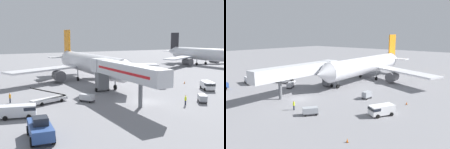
% 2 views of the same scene
% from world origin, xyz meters
% --- Properties ---
extents(ground_plane, '(300.00, 300.00, 0.00)m').
position_xyz_m(ground_plane, '(0.00, 0.00, 0.00)').
color(ground_plane, gray).
extents(airplane_at_gate, '(44.06, 43.96, 13.82)m').
position_xyz_m(airplane_at_gate, '(0.03, 27.07, 4.53)').
color(airplane_at_gate, silver).
rests_on(airplane_at_gate, ground).
extents(jet_bridge, '(3.45, 23.70, 7.10)m').
position_xyz_m(jet_bridge, '(-2.95, 3.74, 5.37)').
color(jet_bridge, silver).
rests_on(jet_bridge, ground).
extents(pushback_tug, '(3.16, 6.28, 2.76)m').
position_xyz_m(pushback_tug, '(-21.14, -9.65, 1.28)').
color(pushback_tug, '#2D4C8E').
rests_on(pushback_tug, ground).
extents(belt_loader_truck, '(6.99, 3.77, 3.21)m').
position_xyz_m(belt_loader_truck, '(-15.83, 7.22, 0.77)').
color(belt_loader_truck, white).
rests_on(belt_loader_truck, ground).
extents(service_van_rear_right, '(3.81, 4.90, 1.86)m').
position_xyz_m(service_van_rear_right, '(18.54, 2.89, 1.07)').
color(service_van_rear_right, white).
rests_on(service_van_rear_right, ground).
extents(service_van_near_left, '(5.56, 3.15, 1.90)m').
position_xyz_m(service_van_near_left, '(-22.09, 0.28, 1.10)').
color(service_van_near_left, silver).
rests_on(service_van_near_left, ground).
extents(baggage_cart_near_center, '(1.40, 2.22, 1.60)m').
position_xyz_m(baggage_cart_near_center, '(11.19, 9.71, 0.88)').
color(baggage_cart_near_center, '#38383D').
rests_on(baggage_cart_near_center, ground).
extents(baggage_cart_far_right, '(2.49, 2.91, 1.41)m').
position_xyz_m(baggage_cart_far_right, '(-9.52, 4.76, 0.79)').
color(baggage_cart_far_right, '#38383D').
rests_on(baggage_cart_far_right, ground).
extents(baggage_cart_mid_center, '(2.57, 2.91, 1.39)m').
position_xyz_m(baggage_cart_mid_center, '(9.00, -5.02, 0.77)').
color(baggage_cart_mid_center, '#38383D').
rests_on(baggage_cart_mid_center, ground).
extents(ground_crew_worker_foreground, '(0.46, 0.46, 1.80)m').
position_xyz_m(ground_crew_worker_foreground, '(-22.10, 10.35, 0.95)').
color(ground_crew_worker_foreground, '#1E2333').
rests_on(ground_crew_worker_foreground, ground).
extents(ground_crew_worker_midground, '(0.45, 0.45, 1.79)m').
position_xyz_m(ground_crew_worker_midground, '(4.77, -5.30, 0.95)').
color(ground_crew_worker_midground, '#1E2333').
rests_on(ground_crew_worker_midground, ground).
extents(safety_cone_alpha, '(0.36, 0.36, 0.56)m').
position_xyz_m(safety_cone_alpha, '(19.58, 11.45, 0.27)').
color(safety_cone_alpha, black).
rests_on(safety_cone_alpha, ground).
extents(airplane_background, '(44.16, 41.27, 13.32)m').
position_xyz_m(airplane_background, '(56.30, 41.85, 4.40)').
color(airplane_background, silver).
rests_on(airplane_background, ground).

